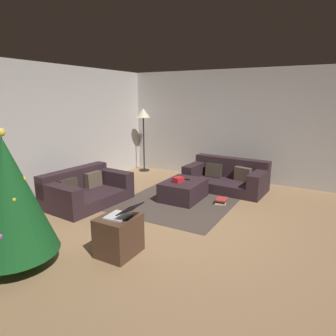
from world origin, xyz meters
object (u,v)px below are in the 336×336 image
book_stack (221,201)px  corner_lamp (143,118)px  gift_box (178,180)px  tv_remote (186,179)px  couch_right (227,177)px  couch_left (85,190)px  side_table (119,235)px  ottoman (183,190)px  laptop (122,213)px  christmas_tree (9,196)px

book_stack → corner_lamp: bearing=62.0°
gift_box → corner_lamp: corner_lamp is taller
tv_remote → couch_right: bearing=-42.1°
couch_left → side_table: 2.14m
couch_right → corner_lamp: corner_lamp is taller
ottoman → book_stack: size_ratio=3.12×
couch_right → book_stack: bearing=105.5°
ottoman → laptop: laptop is taller
side_table → book_stack: 2.49m
couch_right → christmas_tree: christmas_tree is taller
christmas_tree → side_table: 1.36m
couch_right → book_stack: 1.00m
ottoman → couch_left: bearing=125.5°
ottoman → corner_lamp: corner_lamp is taller
gift_box → tv_remote: gift_box is taller
couch_left → couch_right: couch_right is taller
couch_right → tv_remote: bearing=64.6°
couch_right → corner_lamp: size_ratio=1.03×
ottoman → christmas_tree: size_ratio=0.55×
gift_box → christmas_tree: bearing=168.4°
couch_left → laptop: 2.22m
tv_remote → side_table: (-2.41, -0.23, -0.12)m
gift_box → side_table: side_table is taller
ottoman → laptop: size_ratio=1.99×
ottoman → side_table: bearing=-174.4°
couch_right → tv_remote: (-0.97, 0.53, 0.13)m
gift_box → couch_right: bearing=-25.5°
tv_remote → book_stack: tv_remote is taller
couch_left → ottoman: bearing=129.7°
ottoman → gift_box: gift_box is taller
couch_right → side_table: 3.40m
ottoman → corner_lamp: 2.82m
laptop → corner_lamp: size_ratio=0.27×
ottoman → corner_lamp: bearing=51.6°
couch_right → book_stack: (-0.95, -0.21, -0.20)m
ottoman → christmas_tree: 3.27m
gift_box → book_stack: (0.25, -0.78, -0.37)m
side_table → book_stack: (2.43, -0.51, -0.21)m
ottoman → christmas_tree: bearing=168.0°
christmas_tree → book_stack: size_ratio=5.68×
tv_remote → christmas_tree: bearing=154.9°
laptop → corner_lamp: bearing=30.5°
book_stack → corner_lamp: size_ratio=0.17×
couch_right → laptop: 3.40m
gift_box → side_table: size_ratio=0.38×
couch_left → laptop: (-1.19, -1.84, 0.32)m
couch_left → tv_remote: bearing=132.3°
corner_lamp → laptop: bearing=-149.5°
side_table → book_stack: side_table is taller
tv_remote → laptop: (-2.40, -0.30, 0.19)m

